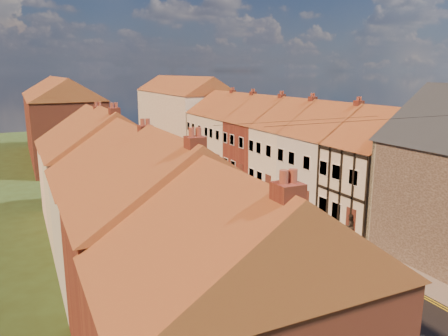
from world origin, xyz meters
The scene contains 23 objects.
road centered at (0.00, 30.00, 0.01)m, with size 7.00×90.00×0.02m, color black.
pavement_left centered at (-4.40, 30.00, 0.06)m, with size 1.80×90.00×0.12m, color gray.
pavement_right centered at (4.40, 30.00, 0.06)m, with size 1.80×90.00×0.12m, color gray.
cottage_r_tudor centered at (9.27, 12.70, 4.47)m, with size 8.30×5.20×9.00m.
cottage_r_white_near centered at (9.30, 18.10, 4.47)m, with size 8.30×6.00×9.00m.
cottage_r_cream_mid centered at (9.30, 23.50, 4.48)m, with size 8.30×5.20×9.00m.
cottage_r_pink centered at (9.30, 28.90, 4.47)m, with size 8.30×6.00×9.00m.
cottage_r_white_far centered at (9.30, 34.30, 4.48)m, with size 8.30×5.20×9.00m.
cottage_r_cream_far centered at (9.30, 39.70, 4.47)m, with size 8.30×6.00×9.00m.
cottage_l_brick_near centered at (-9.30, -0.25, 4.37)m, with size 8.30×5.70×8.80m.
cottage_l_cream centered at (-9.30, 5.55, 4.52)m, with size 8.30×6.30×9.10m.
cottage_l_white centered at (-9.30, 11.95, 4.37)m, with size 8.30×6.90×8.80m.
cottage_l_brick_mid centered at (-9.30, 18.05, 4.53)m, with size 8.30×5.70×9.10m.
cottage_l_pink centered at (-9.30, 23.85, 4.37)m, with size 8.30×6.30×8.80m.
block_right_far centered at (9.30, 55.00, 5.29)m, with size 8.30×24.20×10.50m.
block_left_far centered at (-9.30, 50.00, 5.29)m, with size 8.30×24.20×10.50m.
lamppost centered at (-3.81, 20.00, 3.54)m, with size 0.88×0.15×6.00m.
car_near centered at (-1.65, 5.27, 0.65)m, with size 1.53×3.81×1.30m, color black.
car_mid centered at (-3.20, 31.91, 0.63)m, with size 1.34×3.84×1.27m, color #909497.
car_far centered at (-2.88, 42.49, 0.62)m, with size 1.75×4.29×1.25m, color navy.
car_distant centered at (-1.60, 55.14, 0.65)m, with size 2.17×4.71×1.31m, color silver.
pedestrian_left centered at (-4.12, 10.34, 0.89)m, with size 0.56×0.37×1.54m, color black.
pedestrian_right centered at (5.10, 11.33, 0.97)m, with size 0.82×0.64×1.69m, color black.
Camera 1 is at (-14.59, -10.18, 11.21)m, focal length 35.00 mm.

